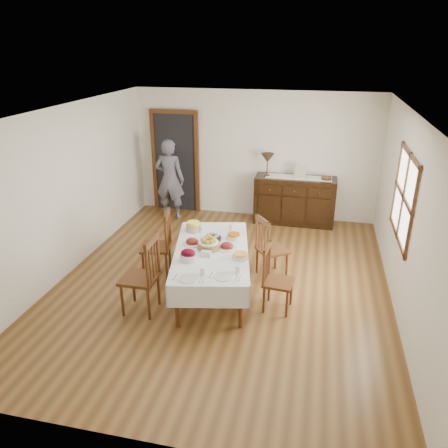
% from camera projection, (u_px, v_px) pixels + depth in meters
% --- Properties ---
extents(ground, '(6.00, 6.00, 0.00)m').
position_uv_depth(ground, '(223.00, 283.00, 6.77)').
color(ground, brown).
extents(room_shell, '(5.02, 6.02, 2.65)m').
position_uv_depth(room_shell, '(219.00, 173.00, 6.55)').
color(room_shell, silver).
rests_on(room_shell, ground).
extents(dining_table, '(1.44, 2.22, 0.70)m').
position_uv_depth(dining_table, '(212.00, 255.00, 6.29)').
color(dining_table, white).
rests_on(dining_table, ground).
extents(chair_left_near, '(0.47, 0.47, 1.12)m').
position_uv_depth(chair_left_near, '(143.00, 275.00, 5.86)').
color(chair_left_near, '#4D2811').
rests_on(chair_left_near, ground).
extents(chair_left_far, '(0.52, 0.52, 1.07)m').
position_uv_depth(chair_left_far, '(159.00, 243.00, 6.82)').
color(chair_left_far, '#4D2811').
rests_on(chair_left_far, ground).
extents(chair_right_near, '(0.43, 0.43, 0.94)m').
position_uv_depth(chair_right_near, '(275.00, 278.00, 5.95)').
color(chair_right_near, '#4D2811').
rests_on(chair_right_near, ground).
extents(chair_right_far, '(0.59, 0.59, 1.02)m').
position_uv_depth(chair_right_far, '(269.00, 247.00, 6.77)').
color(chair_right_far, '#4D2811').
rests_on(chair_right_far, ground).
extents(sideboard, '(1.60, 0.58, 0.96)m').
position_uv_depth(sideboard, '(294.00, 200.00, 8.85)').
color(sideboard, black).
rests_on(sideboard, ground).
extents(person, '(0.57, 0.37, 1.79)m').
position_uv_depth(person, '(170.00, 177.00, 8.96)').
color(person, '#585762').
rests_on(person, ground).
extents(bread_basket, '(0.32, 0.32, 0.17)m').
position_uv_depth(bread_basket, '(209.00, 244.00, 6.25)').
color(bread_basket, brown).
rests_on(bread_basket, dining_table).
extents(egg_basket, '(0.25, 0.25, 0.11)m').
position_uv_depth(egg_basket, '(213.00, 238.00, 6.53)').
color(egg_basket, black).
rests_on(egg_basket, dining_table).
extents(ham_platter_a, '(0.29, 0.29, 0.11)m').
position_uv_depth(ham_platter_a, '(192.00, 242.00, 6.41)').
color(ham_platter_a, silver).
rests_on(ham_platter_a, dining_table).
extents(ham_platter_b, '(0.30, 0.30, 0.11)m').
position_uv_depth(ham_platter_b, '(227.00, 246.00, 6.28)').
color(ham_platter_b, silver).
rests_on(ham_platter_b, dining_table).
extents(beet_bowl, '(0.23, 0.23, 0.16)m').
position_uv_depth(beet_bowl, '(188.00, 255.00, 5.92)').
color(beet_bowl, silver).
rests_on(beet_bowl, dining_table).
extents(carrot_bowl, '(0.22, 0.22, 0.09)m').
position_uv_depth(carrot_bowl, '(234.00, 236.00, 6.58)').
color(carrot_bowl, silver).
rests_on(carrot_bowl, dining_table).
extents(pineapple_bowl, '(0.24, 0.24, 0.15)m').
position_uv_depth(pineapple_bowl, '(193.00, 227.00, 6.85)').
color(pineapple_bowl, tan).
rests_on(pineapple_bowl, dining_table).
extents(casserole_dish, '(0.22, 0.22, 0.08)m').
position_uv_depth(casserole_dish, '(240.00, 256.00, 5.99)').
color(casserole_dish, silver).
rests_on(casserole_dish, dining_table).
extents(butter_dish, '(0.16, 0.12, 0.07)m').
position_uv_depth(butter_dish, '(206.00, 254.00, 6.06)').
color(butter_dish, silver).
rests_on(butter_dish, dining_table).
extents(setting_left, '(0.44, 0.31, 0.10)m').
position_uv_depth(setting_left, '(193.00, 276.00, 5.51)').
color(setting_left, silver).
rests_on(setting_left, dining_table).
extents(setting_right, '(0.44, 0.31, 0.10)m').
position_uv_depth(setting_right, '(228.00, 274.00, 5.56)').
color(setting_right, silver).
rests_on(setting_right, dining_table).
extents(glass_far_a, '(0.07, 0.07, 0.10)m').
position_uv_depth(glass_far_a, '(201.00, 229.00, 6.81)').
color(glass_far_a, white).
rests_on(glass_far_a, dining_table).
extents(glass_far_b, '(0.07, 0.07, 0.10)m').
position_uv_depth(glass_far_b, '(231.00, 227.00, 6.88)').
color(glass_far_b, white).
rests_on(glass_far_b, dining_table).
extents(runner, '(1.30, 0.35, 0.01)m').
position_uv_depth(runner, '(299.00, 177.00, 8.67)').
color(runner, white).
rests_on(runner, sideboard).
extents(table_lamp, '(0.26, 0.26, 0.46)m').
position_uv_depth(table_lamp, '(268.00, 159.00, 8.63)').
color(table_lamp, brown).
rests_on(table_lamp, sideboard).
extents(picture_frame, '(0.22, 0.08, 0.28)m').
position_uv_depth(picture_frame, '(300.00, 172.00, 8.53)').
color(picture_frame, tan).
rests_on(picture_frame, sideboard).
extents(deco_bowl, '(0.20, 0.20, 0.06)m').
position_uv_depth(deco_bowl, '(326.00, 178.00, 8.51)').
color(deco_bowl, '#4D2811').
rests_on(deco_bowl, sideboard).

